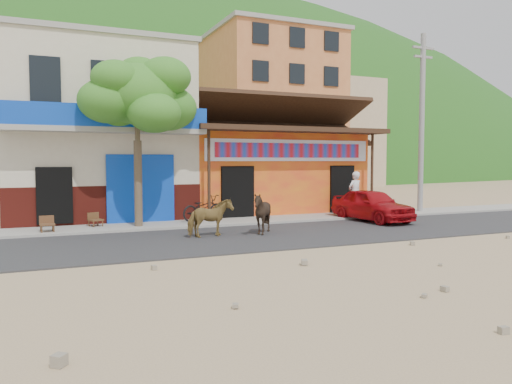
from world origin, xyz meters
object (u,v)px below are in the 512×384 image
cow_dark (262,213)px  scooter (203,208)px  cow_tan (210,218)px  pedestrian (355,193)px  red_car (372,205)px  tree (138,141)px  cafe_chair_right (47,217)px  utility_pole (422,123)px  cafe_chair_left (96,214)px

cow_dark → scooter: (-0.85, 3.61, -0.11)m
cow_tan → pedestrian: (7.43, 2.95, 0.41)m
cow_tan → red_car: size_ratio=0.37×
tree → cafe_chair_right: bearing=-174.5°
utility_pole → scooter: (-10.25, 0.38, -3.51)m
cow_tan → cafe_chair_left: size_ratio=1.55×
tree → cow_dark: (3.40, -3.04, -2.40)m
utility_pole → scooter: size_ratio=4.28×
cow_tan → pedestrian: pedestrian is taller
pedestrian → cafe_chair_left: pedestrian is taller
cow_dark → pedestrian: size_ratio=0.74×
cafe_chair_left → red_car: bearing=-33.5°
utility_pole → cafe_chair_left: utility_pole is taller
tree → cafe_chair_right: (-2.98, -0.29, -2.52)m
tree → scooter: tree is taller
tree → utility_pole: bearing=0.9°
cow_dark → scooter: cow_dark is taller
cow_dark → pedestrian: bearing=107.4°
cow_dark → cafe_chair_left: cow_dark is taller
tree → cow_tan: bearing=-60.2°
tree → cow_dark: tree is taller
utility_pole → cow_tan: (-11.13, -3.12, -3.49)m
cow_dark → scooter: size_ratio=0.72×
tree → cow_tan: size_ratio=4.28×
scooter → cow_dark: bearing=173.4°
cow_dark → cafe_chair_left: size_ratio=1.50×
red_car → pedestrian: 1.62m
pedestrian → cafe_chair_left: (-10.50, 0.48, -0.47)m
tree → cow_dark: bearing=-41.8°
utility_pole → tree: bearing=-179.1°
cow_tan → cafe_chair_right: bearing=51.3°
red_car → cafe_chair_right: red_car is taller
cow_tan → cow_dark: cow_dark is taller
scooter → cafe_chair_right: 5.60m
cafe_chair_right → scooter: bearing=4.8°
tree → pedestrian: bearing=0.2°
tree → scooter: size_ratio=3.21×
utility_pole → cow_dark: size_ratio=5.90×
red_car → cafe_chair_right: size_ratio=3.89×
cow_dark → cow_tan: bearing=-104.7°
cow_tan → cafe_chair_right: cow_tan is taller
red_car → scooter: size_ratio=2.01×
cafe_chair_right → cafe_chair_left: bearing=22.9°
cow_tan → scooter: 3.61m
cow_dark → utility_pole: bearing=98.1°
cow_tan → scooter: bearing=-23.3°
tree → red_car: 9.28m
scooter → cow_tan: bearing=146.1°
cow_dark → cafe_chair_right: size_ratio=1.40×
cow_tan → cafe_chair_right: (-4.65, 2.63, -0.03)m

